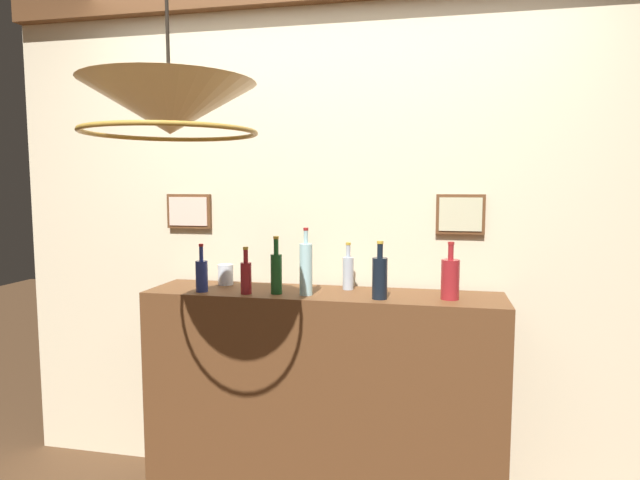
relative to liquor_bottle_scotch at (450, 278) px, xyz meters
name	(u,v)px	position (x,y,z in m)	size (l,w,h in m)	color
panelled_rear_partition	(333,211)	(-0.58, 0.29, 0.27)	(3.46, 0.15, 2.67)	beige
bar_shelf_unit	(322,400)	(-0.58, 0.03, -0.61)	(1.66, 0.37, 1.04)	brown
liquor_bottle_scotch	(450,278)	(0.00, 0.00, 0.00)	(0.08, 0.08, 0.25)	maroon
liquor_bottle_mezcal	(380,277)	(-0.30, -0.06, 0.01)	(0.07, 0.07, 0.26)	black
liquor_bottle_rye	(202,275)	(-1.13, -0.07, -0.01)	(0.06, 0.06, 0.23)	navy
liquor_bottle_tequila	(276,272)	(-0.78, -0.04, 0.01)	(0.05, 0.05, 0.27)	#1B4F21
liquor_bottle_vermouth	(348,272)	(-0.47, 0.13, -0.01)	(0.05, 0.05, 0.23)	#A8B4C0
liquor_bottle_whiskey	(246,276)	(-0.91, -0.08, -0.01)	(0.05, 0.05, 0.22)	maroon
liquor_bottle_gin	(306,268)	(-0.64, -0.04, 0.03)	(0.06, 0.06, 0.31)	#A2D0D3
glass_tumbler_rocks	(226,274)	(-1.09, 0.12, -0.04)	(0.08, 0.08, 0.10)	silver
pendant_lamp	(170,110)	(-0.93, -0.72, 0.65)	(0.58, 0.58, 0.60)	beige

